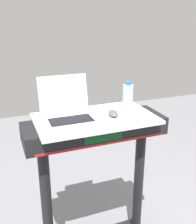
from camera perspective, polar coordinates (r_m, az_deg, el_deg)
The scene contains 4 objects.
desk_board at distance 1.68m, azimuth -0.62°, elevation -1.37°, with size 0.74×0.43×0.02m, color silver.
laptop at distance 1.64m, azimuth -6.36°, elevation 0.12°, with size 0.31×0.29×0.25m.
computer_mouse at distance 1.69m, azimuth 3.23°, elevation -0.30°, with size 0.06×0.10×0.03m, color #4C4C51.
water_bottle at distance 1.77m, azimuth 6.31°, elevation 3.09°, with size 0.07×0.07×0.20m.
Camera 1 is at (-0.55, -0.77, 1.74)m, focal length 43.33 mm.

